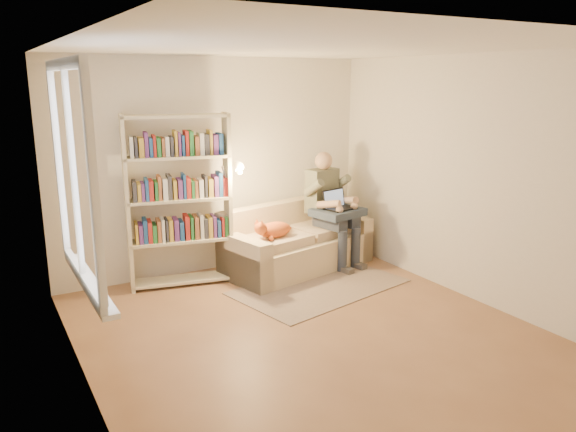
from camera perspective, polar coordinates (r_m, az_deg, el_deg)
floor at (r=5.40m, az=2.46°, el=-11.94°), size 4.50×4.50×0.00m
ceiling at (r=4.87m, az=2.79°, el=16.80°), size 4.00×4.50×0.02m
wall_left at (r=4.28m, az=-20.65°, el=-1.20°), size 0.02×4.50×2.60m
wall_right at (r=6.26m, az=18.31°, el=3.49°), size 0.02×4.50×2.60m
wall_back at (r=6.95m, az=-7.38°, el=5.03°), size 4.00×0.02×2.60m
wall_front at (r=3.37m, az=23.62°, el=-5.42°), size 4.00×0.02×2.60m
window at (r=4.46m, az=-20.49°, el=0.40°), size 0.12×1.52×1.69m
sofa at (r=7.09m, az=0.78°, el=-3.01°), size 2.04×1.23×0.81m
person at (r=7.17m, az=4.25°, el=1.34°), size 0.53×0.72×1.44m
cat at (r=6.62m, az=-1.45°, el=-1.34°), size 0.61×0.31×0.23m
blanket at (r=7.09m, az=5.15°, el=0.40°), size 0.68×0.59×0.09m
laptop at (r=7.08m, az=5.10°, el=1.24°), size 0.42×0.34×0.33m
bookshelf at (r=6.46m, az=-11.02°, el=2.36°), size 1.30×0.61×1.98m
rug at (r=6.54m, az=3.25°, el=-7.19°), size 2.13×1.52×0.01m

